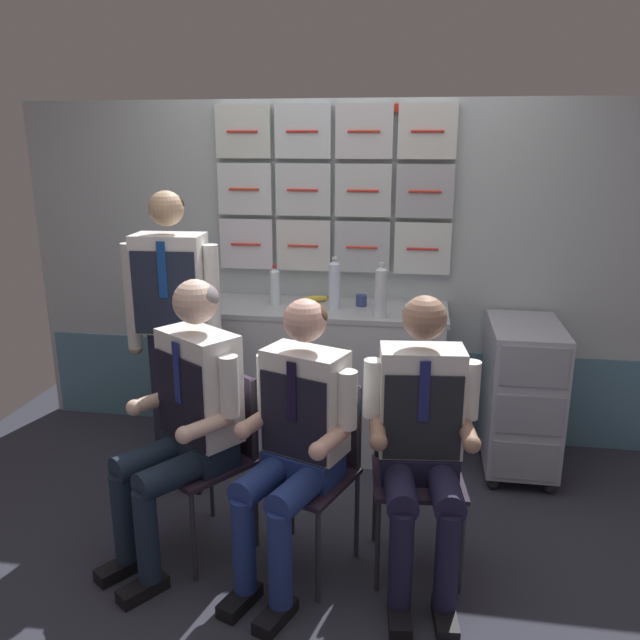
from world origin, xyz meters
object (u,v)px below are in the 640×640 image
object	(u,v)px
folding_chair_left	(216,439)
crew_member_right	(422,431)
crew_member_standing	(173,317)
crew_member_center	(295,432)
service_trolley	(521,393)
paper_cup_tan	(305,307)
folding_chair_right	(416,451)
snack_banana	(315,299)
crew_member_left	(186,409)
water_bottle_clear	(334,284)
folding_chair_center	(314,452)

from	to	relation	value
folding_chair_left	crew_member_right	xyz separation A→B (m)	(0.96, -0.13, 0.18)
folding_chair_left	crew_member_standing	world-z (taller)	crew_member_standing
crew_member_center	crew_member_standing	distance (m)	1.11
service_trolley	paper_cup_tan	size ratio (longest dim) A/B	12.46
folding_chair_left	folding_chair_right	distance (m)	0.95
folding_chair_left	folding_chair_right	size ratio (longest dim) A/B	1.00
service_trolley	paper_cup_tan	distance (m)	1.37
crew_member_center	snack_banana	distance (m)	1.40
service_trolley	folding_chair_right	xyz separation A→B (m)	(-0.60, -0.93, 0.06)
paper_cup_tan	snack_banana	size ratio (longest dim) A/B	0.42
crew_member_left	snack_banana	bearing A→B (deg)	73.82
water_bottle_clear	paper_cup_tan	bearing A→B (deg)	-140.27
crew_member_left	folding_chair_center	xyz separation A→B (m)	(0.58, 0.07, -0.21)
crew_member_center	water_bottle_clear	xyz separation A→B (m)	(-0.00, 1.24, 0.37)
crew_member_right	crew_member_left	bearing A→B (deg)	179.85
folding_chair_left	water_bottle_clear	distance (m)	1.24
crew_member_center	paper_cup_tan	size ratio (longest dim) A/B	17.71
folding_chair_left	crew_member_left	size ratio (longest dim) A/B	0.65
folding_chair_left	folding_chair_center	size ratio (longest dim) A/B	1.00
folding_chair_left	service_trolley	bearing A→B (deg)	31.91
service_trolley	crew_member_center	xyz separation A→B (m)	(-1.11, -1.17, 0.23)
crew_member_left	snack_banana	size ratio (longest dim) A/B	7.71
folding_chair_left	paper_cup_tan	world-z (taller)	paper_cup_tan
crew_member_left	folding_chair_right	world-z (taller)	crew_member_left
crew_member_left	folding_chair_right	size ratio (longest dim) A/B	1.54
service_trolley	snack_banana	world-z (taller)	snack_banana
snack_banana	water_bottle_clear	bearing A→B (deg)	-44.91
crew_member_left	crew_member_standing	world-z (taller)	crew_member_standing
service_trolley	water_bottle_clear	world-z (taller)	water_bottle_clear
folding_chair_left	crew_member_left	bearing A→B (deg)	-125.11
crew_member_center	crew_member_right	bearing A→B (deg)	8.21
paper_cup_tan	crew_member_center	bearing A→B (deg)	-81.77
crew_member_left	folding_chair_center	world-z (taller)	crew_member_left
folding_chair_right	water_bottle_clear	distance (m)	1.25
folding_chair_right	crew_member_right	world-z (taller)	crew_member_right
crew_member_left	service_trolley	bearing A→B (deg)	33.70
folding_chair_center	water_bottle_clear	xyz separation A→B (m)	(-0.06, 1.08, 0.54)
crew_member_center	crew_member_standing	size ratio (longest dim) A/B	0.77
folding_chair_center	crew_member_center	world-z (taller)	crew_member_center
crew_member_standing	water_bottle_clear	size ratio (longest dim) A/B	5.30
crew_member_left	crew_member_center	xyz separation A→B (m)	(0.52, -0.08, -0.04)
folding_chair_right	snack_banana	bearing A→B (deg)	120.17
crew_member_left	crew_member_center	bearing A→B (deg)	-8.77
folding_chair_right	paper_cup_tan	world-z (taller)	paper_cup_tan
folding_chair_center	crew_member_right	bearing A→B (deg)	-8.73
crew_member_standing	snack_banana	distance (m)	0.95
folding_chair_center	crew_member_standing	bearing A→B (deg)	147.42
folding_chair_right	snack_banana	world-z (taller)	snack_banana
snack_banana	crew_member_right	bearing A→B (deg)	-62.39
crew_member_right	crew_member_standing	bearing A→B (deg)	154.97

